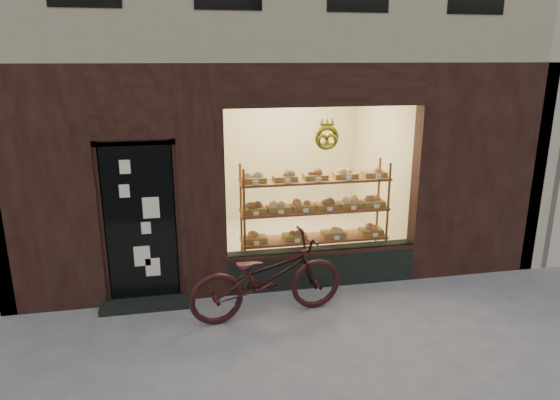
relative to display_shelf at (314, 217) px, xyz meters
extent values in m
plane|color=slate|center=(-0.45, -2.55, -0.89)|extent=(90.00, 90.00, 0.00)
cube|color=black|center=(0.00, -0.42, -0.62)|extent=(2.70, 0.25, 0.55)
cube|color=black|center=(-2.45, -0.49, 0.21)|extent=(0.90, 0.04, 2.15)
cube|color=black|center=(-2.45, -0.65, -0.85)|extent=(1.15, 0.35, 0.08)
torus|color=yellow|center=(0.00, -0.53, 1.26)|extent=(0.33, 0.07, 0.33)
cube|color=#563114|center=(0.00, 0.00, -0.84)|extent=(2.20, 0.45, 0.04)
cube|color=#563114|center=(0.00, 0.00, -0.34)|extent=(2.20, 0.45, 0.03)
cube|color=#563114|center=(0.00, 0.00, 0.11)|extent=(2.20, 0.45, 0.04)
cube|color=#563114|center=(0.00, 0.00, 0.56)|extent=(2.20, 0.45, 0.04)
cylinder|color=#563114|center=(-1.07, -0.19, -0.04)|extent=(0.04, 0.04, 1.70)
cylinder|color=#563114|center=(1.07, -0.19, -0.04)|extent=(0.04, 0.04, 1.70)
cylinder|color=#563114|center=(-1.07, 0.20, -0.04)|extent=(0.04, 0.04, 1.70)
cylinder|color=#563114|center=(1.07, 0.20, -0.04)|extent=(0.04, 0.04, 1.70)
cube|color=brown|center=(-0.90, 0.00, -0.29)|extent=(0.34, 0.24, 0.07)
sphere|color=olive|center=(-0.90, 0.00, -0.20)|extent=(0.11, 0.11, 0.11)
cube|color=white|center=(-0.90, -0.18, -0.29)|extent=(0.07, 0.01, 0.05)
cube|color=brown|center=(-0.30, 0.00, -0.29)|extent=(0.34, 0.24, 0.07)
sphere|color=brown|center=(-0.30, 0.00, -0.20)|extent=(0.11, 0.11, 0.11)
cube|color=white|center=(-0.30, -0.18, -0.29)|extent=(0.08, 0.01, 0.05)
cube|color=brown|center=(0.30, 0.00, -0.29)|extent=(0.34, 0.24, 0.07)
sphere|color=tan|center=(0.30, 0.00, -0.20)|extent=(0.11, 0.11, 0.11)
cube|color=white|center=(0.30, -0.18, -0.29)|extent=(0.07, 0.01, 0.05)
cube|color=brown|center=(0.90, 0.00, -0.29)|extent=(0.34, 0.24, 0.07)
sphere|color=olive|center=(0.90, 0.00, -0.20)|extent=(0.11, 0.11, 0.11)
cube|color=white|center=(0.90, -0.18, -0.29)|extent=(0.08, 0.01, 0.05)
cube|color=brown|center=(-0.90, 0.00, 0.16)|extent=(0.34, 0.24, 0.07)
sphere|color=brown|center=(-0.90, 0.00, 0.25)|extent=(0.11, 0.11, 0.11)
cube|color=white|center=(-0.90, -0.18, 0.16)|extent=(0.07, 0.01, 0.06)
cube|color=brown|center=(-0.54, 0.00, 0.16)|extent=(0.34, 0.24, 0.07)
sphere|color=tan|center=(-0.54, 0.00, 0.25)|extent=(0.11, 0.11, 0.11)
cube|color=white|center=(-0.54, -0.18, 0.16)|extent=(0.08, 0.01, 0.06)
cube|color=brown|center=(-0.18, 0.00, 0.16)|extent=(0.34, 0.24, 0.07)
sphere|color=olive|center=(-0.18, 0.00, 0.25)|extent=(0.11, 0.11, 0.11)
cube|color=white|center=(-0.18, -0.18, 0.16)|extent=(0.07, 0.01, 0.06)
cube|color=brown|center=(0.18, 0.00, 0.16)|extent=(0.34, 0.24, 0.07)
sphere|color=brown|center=(0.18, 0.00, 0.25)|extent=(0.11, 0.11, 0.11)
cube|color=white|center=(0.18, -0.18, 0.16)|extent=(0.07, 0.01, 0.06)
cube|color=brown|center=(0.54, 0.00, 0.16)|extent=(0.34, 0.24, 0.07)
sphere|color=tan|center=(0.54, 0.00, 0.25)|extent=(0.11, 0.11, 0.11)
cube|color=white|center=(0.54, -0.18, 0.16)|extent=(0.08, 0.01, 0.06)
cube|color=brown|center=(0.90, 0.00, 0.16)|extent=(0.34, 0.24, 0.07)
sphere|color=olive|center=(0.90, 0.00, 0.25)|extent=(0.11, 0.11, 0.11)
cube|color=white|center=(0.90, -0.18, 0.16)|extent=(0.08, 0.01, 0.06)
cube|color=brown|center=(-0.90, 0.00, 0.61)|extent=(0.34, 0.24, 0.07)
sphere|color=tan|center=(-0.90, 0.00, 0.70)|extent=(0.11, 0.11, 0.11)
cube|color=white|center=(-0.90, -0.18, 0.61)|extent=(0.07, 0.01, 0.06)
cube|color=brown|center=(-0.45, 0.00, 0.61)|extent=(0.34, 0.24, 0.07)
sphere|color=olive|center=(-0.45, 0.00, 0.70)|extent=(0.11, 0.11, 0.11)
cube|color=white|center=(-0.45, -0.18, 0.61)|extent=(0.07, 0.01, 0.06)
cube|color=brown|center=(0.00, 0.00, 0.61)|extent=(0.34, 0.24, 0.07)
sphere|color=brown|center=(0.00, 0.00, 0.70)|extent=(0.11, 0.11, 0.11)
cube|color=white|center=(0.00, -0.18, 0.61)|extent=(0.07, 0.01, 0.06)
cube|color=brown|center=(0.45, 0.00, 0.61)|extent=(0.34, 0.24, 0.07)
sphere|color=tan|center=(0.45, 0.00, 0.70)|extent=(0.11, 0.11, 0.11)
cube|color=white|center=(0.45, -0.18, 0.61)|extent=(0.07, 0.01, 0.06)
cube|color=brown|center=(0.90, 0.00, 0.61)|extent=(0.34, 0.24, 0.07)
sphere|color=olive|center=(0.90, 0.00, 0.70)|extent=(0.11, 0.11, 0.11)
cube|color=white|center=(0.90, -0.18, 0.61)|extent=(0.08, 0.01, 0.06)
imported|color=black|center=(-0.91, -1.16, -0.37)|extent=(2.06, 0.96, 1.04)
camera|label=1|loc=(-1.87, -6.80, 2.28)|focal=32.00mm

